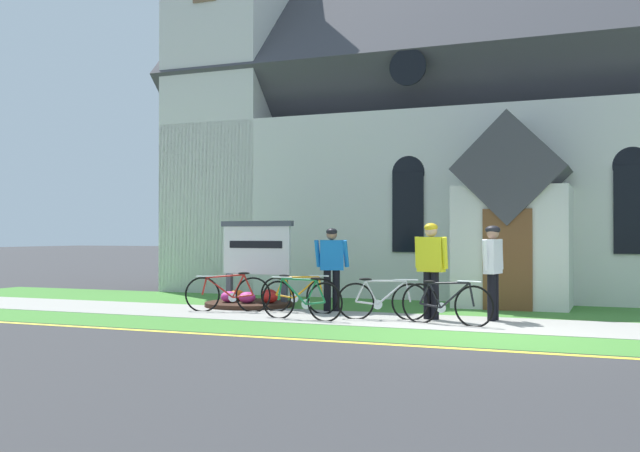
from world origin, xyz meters
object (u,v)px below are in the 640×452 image
Objects in this scene: church_sign at (257,251)px; bicycle_black at (299,294)px; cyclist_in_red_jersey at (493,265)px; cyclist_in_green_jersey at (332,262)px; bicycle_white at (228,293)px; cyclist_in_blue_jersey at (431,262)px; bicycle_orange at (302,299)px; bicycle_red at (383,300)px; bicycle_silver at (446,303)px.

church_sign reaches higher than bicycle_black.
bicycle_black is 1.02× the size of cyclist_in_red_jersey.
cyclist_in_green_jersey reaches higher than bicycle_black.
cyclist_in_red_jersey is (5.24, 0.39, 0.65)m from bicycle_white.
bicycle_white is 4.21m from cyclist_in_blue_jersey.
cyclist_in_green_jersey reaches higher than bicycle_orange.
cyclist_in_red_jersey is at bearing -7.81° from cyclist_in_green_jersey.
cyclist_in_red_jersey is (5.36, -1.11, -0.19)m from church_sign.
bicycle_red is at bearing -16.03° from bicycle_black.
bicycle_red is 1.14m from cyclist_in_blue_jersey.
bicycle_white is at bearing -85.51° from church_sign.
bicycle_orange is at bearing -157.05° from cyclist_in_blue_jersey.
cyclist_in_red_jersey is at bearing 0.09° from bicycle_black.
church_sign is 5.48m from cyclist_in_red_jersey.
cyclist_in_blue_jersey is at bearing -16.80° from cyclist_in_green_jersey.
bicycle_white is 0.95× the size of cyclist_in_blue_jersey.
bicycle_silver is 1.28m from cyclist_in_red_jersey.
cyclist_in_blue_jersey is (2.22, -0.67, 0.06)m from cyclist_in_green_jersey.
bicycle_red is (-1.25, 0.32, -0.01)m from bicycle_silver.
church_sign is at bearing 132.53° from bicycle_orange.
church_sign reaches higher than cyclist_in_red_jersey.
church_sign is 1.10× the size of bicycle_orange.
church_sign is 1.13× the size of bicycle_red.
bicycle_silver is 1.03× the size of bicycle_red.
bicycle_silver is at bearing 5.75° from bicycle_orange.
bicycle_white is at bearing 173.80° from bicycle_silver.
church_sign is 1.06× the size of bicycle_black.
bicycle_silver is at bearing -6.20° from bicycle_white.
cyclist_in_blue_jersey reaches higher than bicycle_silver.
cyclist_in_green_jersey is at bearing -17.84° from church_sign.
bicycle_orange is at bearing -174.25° from bicycle_silver.
church_sign is at bearing 154.08° from bicycle_red.
bicycle_white is (-1.96, 0.76, -0.00)m from bicycle_orange.
cyclist_in_green_jersey reaches higher than bicycle_red.
cyclist_in_red_jersey is 0.97× the size of cyclist_in_blue_jersey.
bicycle_white reaches higher than bicycle_orange.
bicycle_silver is at bearing -23.04° from church_sign.
cyclist_in_blue_jersey reaches higher than cyclist_in_red_jersey.
bicycle_orange is 3.54m from cyclist_in_red_jersey.
bicycle_silver is 3.03m from cyclist_in_green_jersey.
bicycle_silver is 1.01× the size of bicycle_white.
bicycle_white is at bearing -175.79° from cyclist_in_red_jersey.
bicycle_black is (-3.18, 0.88, -0.00)m from bicycle_silver.
bicycle_black is at bearing -179.91° from cyclist_in_red_jersey.
bicycle_white is 5.30m from cyclist_in_red_jersey.
bicycle_black is at bearing 15.22° from bicycle_white.
church_sign is at bearing 143.55° from bicycle_black.
bicycle_black is at bearing 164.57° from bicycle_silver.
cyclist_in_green_jersey is 2.32m from cyclist_in_blue_jersey.
church_sign reaches higher than bicycle_orange.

